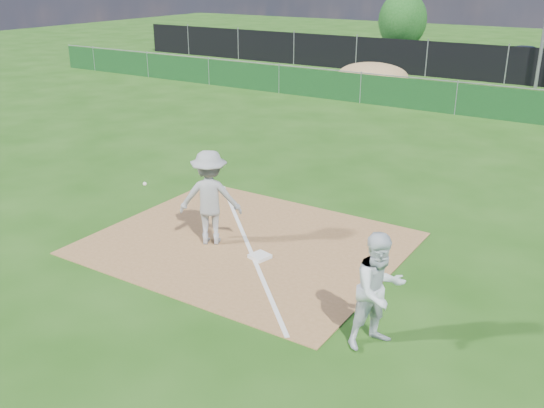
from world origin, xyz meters
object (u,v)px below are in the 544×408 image
Objects in this scene: first_base at (260,256)px; car_mid at (525,60)px; runner at (379,291)px; car_left at (442,54)px; tree_left at (402,20)px; play_at_first at (210,198)px.

car_mid is at bearing 91.11° from first_base.
runner is 0.44× the size of car_mid.
car_left reaches higher than first_base.
car_mid is 1.06× the size of tree_left.
runner reaches higher than car_mid.
car_left is 7.87m from tree_left.
play_at_first is at bearing 101.49° from runner.
play_at_first is at bearing -161.06° from car_left.
car_mid is (-3.54, 27.66, -0.21)m from runner.
tree_left is at bearing 104.93° from play_at_first.
first_base is 0.09× the size of tree_left.
car_left is at bearing 116.38° from car_mid.
first_base is at bearing -155.24° from car_mid.
runner is at bearing -25.08° from first_base.
play_at_first is 33.14m from tree_left.
first_base is 26.25m from car_mid.
car_left is at bearing 47.08° from runner.
tree_left reaches higher than car_left.
play_at_first is 4.55m from runner.
car_mid is 11.05m from tree_left.
tree_left is at bearing 49.55° from car_left.
car_left is at bearing -51.31° from tree_left.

